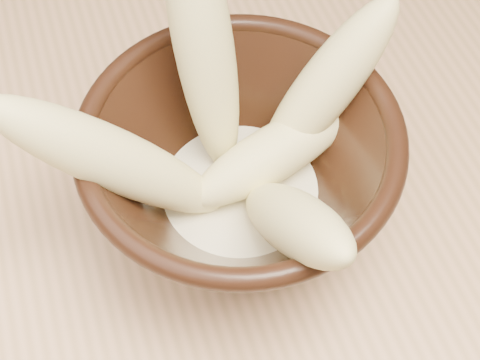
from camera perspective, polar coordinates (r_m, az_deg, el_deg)
The scene contains 8 objects.
table at distance 0.69m, azimuth -19.29°, elevation -2.48°, with size 1.20×0.80×0.75m.
bowl at distance 0.49m, azimuth -0.00°, elevation 0.67°, with size 0.23×0.23×0.13m.
milk_puddle at distance 0.52m, azimuth 0.00°, elevation -1.20°, with size 0.13×0.13×0.02m, color beige.
banana_upright at distance 0.47m, azimuth -3.13°, elevation 11.45°, with size 0.04×0.04×0.21m, color #F5E690.
banana_left at distance 0.45m, azimuth -10.56°, elevation 1.65°, with size 0.04×0.04×0.19m, color #F5E690.
banana_right at distance 0.50m, azimuth 7.22°, elevation 7.75°, with size 0.04×0.04×0.16m, color #F5E690.
banana_across at distance 0.50m, azimuth 2.94°, elevation 2.31°, with size 0.04×0.04×0.14m, color #F5E690.
banana_front at distance 0.44m, azimuth 4.60°, elevation -3.59°, with size 0.04×0.04×0.16m, color #F5E690.
Camera 1 is at (0.11, -0.39, 1.23)m, focal length 50.00 mm.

